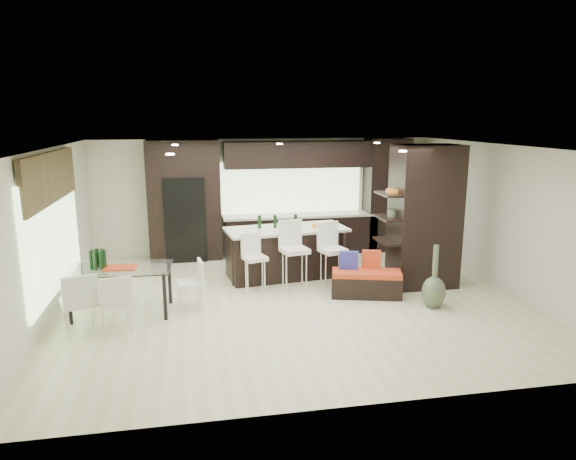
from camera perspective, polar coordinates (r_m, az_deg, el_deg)
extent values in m
plane|color=beige|center=(9.24, 0.69, -7.78)|extent=(8.00, 8.00, 0.00)
cube|color=beige|center=(12.26, -2.48, 3.79)|extent=(8.00, 0.02, 2.70)
cube|color=beige|center=(9.00, -25.13, -0.57)|extent=(0.02, 7.00, 2.70)
cube|color=beige|center=(10.40, 22.88, 1.24)|extent=(0.02, 7.00, 2.70)
cube|color=white|center=(8.68, 0.73, 9.18)|extent=(8.00, 7.00, 0.02)
cube|color=#B2D199|center=(9.18, -24.58, -0.29)|extent=(0.04, 3.20, 1.90)
cube|color=#B2D199|center=(12.29, 0.32, 4.77)|extent=(3.40, 0.04, 1.20)
cube|color=brown|center=(9.04, -24.91, 5.29)|extent=(0.08, 3.00, 0.80)
cube|color=white|center=(8.93, 0.42, 9.15)|extent=(4.00, 3.00, 0.02)
cube|color=black|center=(12.02, 0.11, 3.63)|extent=(6.80, 0.68, 2.70)
cube|color=black|center=(11.84, -11.34, 1.28)|extent=(0.90, 0.68, 1.90)
cube|color=black|center=(10.06, 14.95, 1.46)|extent=(1.20, 0.80, 2.70)
cube|color=black|center=(10.45, -0.19, -2.47)|extent=(2.53, 1.34, 1.01)
cube|color=silver|center=(9.58, -3.69, -4.27)|extent=(0.49, 0.49, 0.88)
cube|color=silver|center=(9.63, 0.73, -3.63)|extent=(0.55, 0.55, 1.05)
cube|color=silver|center=(9.82, 4.97, -3.53)|extent=(0.54, 0.54, 1.00)
cube|color=black|center=(9.45, 8.69, -5.91)|extent=(1.33, 0.79, 0.48)
cube|color=white|center=(8.95, -17.95, -6.44)|extent=(1.68, 1.01, 0.78)
cube|color=silver|center=(8.22, -18.63, -7.92)|extent=(0.57, 0.57, 0.85)
cube|color=silver|center=(8.29, -22.15, -7.84)|extent=(0.62, 0.62, 0.90)
cube|color=silver|center=(8.87, -10.84, -6.24)|extent=(0.47, 0.47, 0.77)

